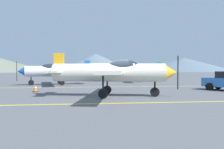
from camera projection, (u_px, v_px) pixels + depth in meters
name	position (u px, v px, depth m)	size (l,w,h in m)	color
ground_plane	(110.00, 96.00, 14.09)	(400.00, 400.00, 0.00)	#54565B
apron_line_near	(116.00, 103.00, 11.11)	(80.00, 0.16, 0.01)	yellow
apron_line_far	(103.00, 87.00, 21.39)	(80.00, 0.16, 0.01)	yellow
airplane_near	(113.00, 72.00, 14.02)	(8.43, 9.63, 2.88)	silver
airplane_mid	(56.00, 71.00, 24.55)	(8.43, 9.61, 2.88)	silver
airplane_far	(135.00, 70.00, 31.27)	(8.36, 9.63, 2.88)	silver
traffic_cone_side	(35.00, 88.00, 16.92)	(0.36, 0.36, 0.59)	black
hill_centerleft	(95.00, 63.00, 162.36)	(62.31, 62.31, 13.86)	slate
hill_centerright	(184.00, 65.00, 176.12)	(79.78, 79.78, 11.39)	slate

